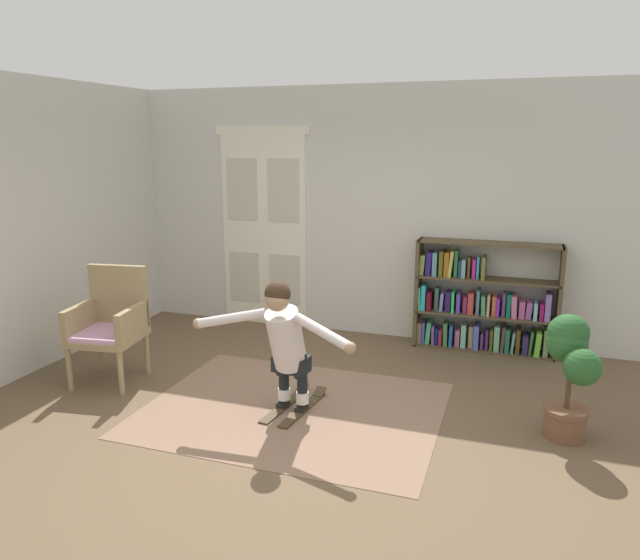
{
  "coord_description": "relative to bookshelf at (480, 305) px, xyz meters",
  "views": [
    {
      "loc": [
        1.61,
        -4.15,
        2.28
      ],
      "look_at": [
        -0.08,
        0.8,
        1.05
      ],
      "focal_mm": 33.36,
      "sensor_mm": 36.0,
      "label": 1
    }
  ],
  "objects": [
    {
      "name": "rug",
      "position": [
        -1.39,
        -2.09,
        -0.51
      ],
      "size": [
        2.52,
        1.99,
        0.01
      ],
      "primitive_type": "cube",
      "color": "#8A6954",
      "rests_on": "ground"
    },
    {
      "name": "side_wall_left",
      "position": [
        -4.24,
        -1.99,
        0.93
      ],
      "size": [
        0.1,
        6.0,
        2.9
      ],
      "primitive_type": "cube",
      "color": "beige",
      "rests_on": "ground"
    },
    {
      "name": "potted_plant",
      "position": [
        0.8,
        -1.82,
        0.11
      ],
      "size": [
        0.4,
        0.53,
        0.97
      ],
      "color": "brown",
      "rests_on": "ground"
    },
    {
      "name": "ground_plane",
      "position": [
        -1.24,
        -2.39,
        -0.52
      ],
      "size": [
        7.2,
        7.2,
        0.0
      ],
      "primitive_type": "plane",
      "color": "brown"
    },
    {
      "name": "back_wall",
      "position": [
        -1.24,
        0.21,
        0.93
      ],
      "size": [
        6.0,
        0.1,
        2.9
      ],
      "primitive_type": "cube",
      "color": "beige",
      "rests_on": "ground"
    },
    {
      "name": "person_skier",
      "position": [
        -1.41,
        -2.22,
        0.19
      ],
      "size": [
        1.46,
        0.63,
        1.12
      ],
      "color": "white",
      "rests_on": "skis_pair"
    },
    {
      "name": "skis_pair",
      "position": [
        -1.39,
        -2.06,
        -0.49
      ],
      "size": [
        0.36,
        0.79,
        0.07
      ],
      "color": "#483A24",
      "rests_on": "rug"
    },
    {
      "name": "bookshelf",
      "position": [
        0.0,
        0.0,
        0.0
      ],
      "size": [
        1.54,
        0.3,
        1.22
      ],
      "color": "brown",
      "rests_on": "ground"
    },
    {
      "name": "double_door",
      "position": [
        -2.65,
        0.16,
        0.71
      ],
      "size": [
        1.22,
        0.05,
        2.45
      ],
      "color": "silver",
      "rests_on": "ground"
    },
    {
      "name": "wicker_chair",
      "position": [
        -3.3,
        -2.02,
        0.07
      ],
      "size": [
        0.68,
        0.68,
        1.1
      ],
      "color": "#9C865D",
      "rests_on": "ground"
    }
  ]
}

